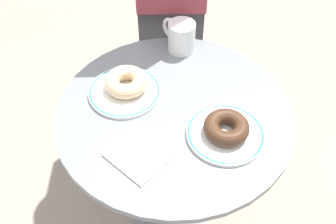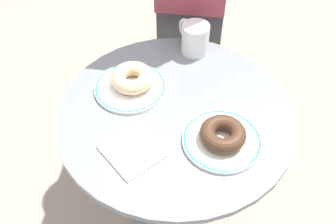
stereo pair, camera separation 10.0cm
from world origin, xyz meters
The scene contains 7 objects.
cafe_table centered at (0.00, 0.00, 0.54)m, with size 0.64×0.64×0.77m.
plate_left centered at (-0.15, 0.00, 0.77)m, with size 0.20×0.20×0.01m.
plate_right centered at (0.15, -0.02, 0.77)m, with size 0.20×0.20×0.01m.
donut_glazed centered at (-0.15, 0.01, 0.80)m, with size 0.12×0.12×0.04m, color #E0B789.
donut_chocolate centered at (0.15, -0.02, 0.80)m, with size 0.11×0.11×0.04m, color #422819.
paper_napkin centered at (-0.02, -0.17, 0.77)m, with size 0.13×0.12×0.01m, color white.
coffee_mug centered at (-0.09, 0.25, 0.81)m, with size 0.12×0.08×0.09m.
Camera 1 is at (0.28, -0.64, 1.53)m, focal length 41.05 mm.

